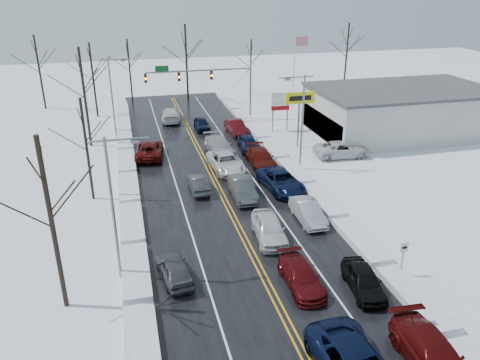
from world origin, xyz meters
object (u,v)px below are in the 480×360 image
object	(u,v)px
dealership_building	(401,110)
oncoming_car_0	(199,191)
tires_plus_sign	(300,102)
traffic_signal_mast	(211,78)
flagpole	(295,68)

from	to	relation	value
dealership_building	oncoming_car_0	distance (m)	27.97
oncoming_car_0	tires_plus_sign	bearing A→B (deg)	-146.23
tires_plus_sign	traffic_signal_mast	bearing A→B (deg)	120.46
traffic_signal_mast	tires_plus_sign	size ratio (longest dim) A/B	2.21
dealership_building	tires_plus_sign	bearing A→B (deg)	-171.53
flagpole	oncoming_car_0	distance (m)	28.85
traffic_signal_mast	tires_plus_sign	xyz separation A→B (m)	(7.05, -12.00, -0.49)
traffic_signal_mast	oncoming_car_0	size ratio (longest dim) A/B	3.24
oncoming_car_0	dealership_building	bearing A→B (deg)	-158.82
flagpole	dealership_building	size ratio (longest dim) A/B	0.49
tires_plus_sign	dealership_building	bearing A→B (deg)	8.47
dealership_building	traffic_signal_mast	bearing A→B (deg)	154.05
flagpole	dealership_building	xyz separation A→B (m)	(8.80, -12.00, -3.27)
traffic_signal_mast	oncoming_car_0	distance (m)	21.92
traffic_signal_mast	flagpole	bearing A→B (deg)	9.73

